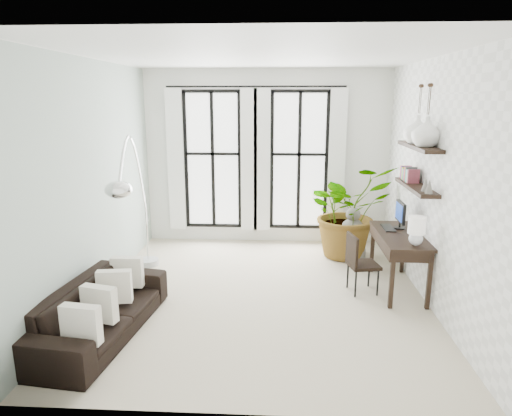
# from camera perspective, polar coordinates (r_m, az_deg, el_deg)

# --- Properties ---
(floor) EXTENTS (5.00, 5.00, 0.00)m
(floor) POSITION_cam_1_polar(r_m,az_deg,el_deg) (6.51, 0.56, -10.75)
(floor) COLOR beige
(floor) RESTS_ON ground
(ceiling) EXTENTS (5.00, 5.00, 0.00)m
(ceiling) POSITION_cam_1_polar(r_m,az_deg,el_deg) (5.95, 0.63, 18.56)
(ceiling) COLOR white
(ceiling) RESTS_ON wall_back
(wall_left) EXTENTS (0.00, 5.00, 5.00)m
(wall_left) POSITION_cam_1_polar(r_m,az_deg,el_deg) (6.53, -19.59, 3.24)
(wall_left) COLOR #9DAFA4
(wall_left) RESTS_ON floor
(wall_right) EXTENTS (0.00, 5.00, 5.00)m
(wall_right) POSITION_cam_1_polar(r_m,az_deg,el_deg) (6.35, 21.36, 2.82)
(wall_right) COLOR white
(wall_right) RESTS_ON floor
(wall_back) EXTENTS (4.50, 0.00, 4.50)m
(wall_back) POSITION_cam_1_polar(r_m,az_deg,el_deg) (8.50, 1.33, 6.28)
(wall_back) COLOR white
(wall_back) RESTS_ON floor
(windows) EXTENTS (3.26, 0.13, 2.65)m
(windows) POSITION_cam_1_polar(r_m,az_deg,el_deg) (8.44, -0.05, 5.96)
(windows) COLOR white
(windows) RESTS_ON wall_back
(wall_shelves) EXTENTS (0.25, 1.30, 0.60)m
(wall_shelves) POSITION_cam_1_polar(r_m,az_deg,el_deg) (6.60, 19.41, 4.49)
(wall_shelves) COLOR black
(wall_shelves) RESTS_ON wall_right
(sofa) EXTENTS (1.08, 2.19, 0.61)m
(sofa) POSITION_cam_1_polar(r_m,az_deg,el_deg) (5.67, -18.92, -11.97)
(sofa) COLOR black
(sofa) RESTS_ON floor
(throw_pillows) EXTENTS (0.40, 1.52, 0.40)m
(throw_pillows) POSITION_cam_1_polar(r_m,az_deg,el_deg) (5.56, -18.10, -10.27)
(throw_pillows) COLOR beige
(throw_pillows) RESTS_ON sofa
(plant) EXTENTS (1.84, 1.74, 1.61)m
(plant) POSITION_cam_1_polar(r_m,az_deg,el_deg) (7.96, 11.37, -0.33)
(plant) COLOR #2D7228
(plant) RESTS_ON floor
(desk) EXTENTS (0.59, 1.40, 1.22)m
(desk) POSITION_cam_1_polar(r_m,az_deg,el_deg) (6.69, 17.59, -3.75)
(desk) COLOR black
(desk) RESTS_ON floor
(desk_chair) EXTENTS (0.47, 0.47, 0.85)m
(desk_chair) POSITION_cam_1_polar(r_m,az_deg,el_deg) (6.57, 12.67, -6.32)
(desk_chair) COLOR black
(desk_chair) RESTS_ON floor
(arc_lamp) EXTENTS (0.72, 2.54, 2.23)m
(arc_lamp) POSITION_cam_1_polar(r_m,az_deg,el_deg) (6.27, -15.18, 4.47)
(arc_lamp) COLOR silver
(arc_lamp) RESTS_ON floor
(buddha) EXTENTS (0.49, 0.49, 0.89)m
(buddha) POSITION_cam_1_polar(r_m,az_deg,el_deg) (8.02, 11.91, -3.45)
(buddha) COLOR slate
(buddha) RESTS_ON floor
(vase_a) EXTENTS (0.37, 0.37, 0.38)m
(vase_a) POSITION_cam_1_polar(r_m,az_deg,el_deg) (6.27, 20.53, 8.92)
(vase_a) COLOR white
(vase_a) RESTS_ON shelf_upper
(vase_b) EXTENTS (0.37, 0.37, 0.38)m
(vase_b) POSITION_cam_1_polar(r_m,az_deg,el_deg) (6.65, 19.52, 9.23)
(vase_b) COLOR white
(vase_b) RESTS_ON shelf_upper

